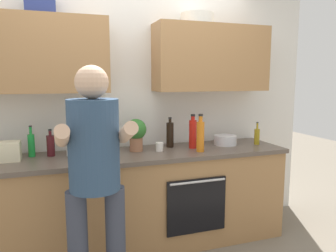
# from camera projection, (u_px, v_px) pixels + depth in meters

# --- Properties ---
(ground_plane) EXTENTS (12.00, 12.00, 0.00)m
(ground_plane) POSITION_uv_depth(u_px,v_px,m) (139.00, 245.00, 3.07)
(ground_plane) COLOR #756B5B
(back_wall_unit) EXTENTS (4.00, 0.38, 2.50)m
(back_wall_unit) POSITION_uv_depth(u_px,v_px,m) (130.00, 87.00, 3.11)
(back_wall_unit) COLOR silver
(back_wall_unit) RESTS_ON ground
(counter) EXTENTS (2.84, 0.67, 0.90)m
(counter) POSITION_uv_depth(u_px,v_px,m) (139.00, 200.00, 3.01)
(counter) COLOR #A37547
(counter) RESTS_ON ground
(person_standing) EXTENTS (0.49, 0.45, 1.66)m
(person_standing) POSITION_uv_depth(u_px,v_px,m) (95.00, 168.00, 2.16)
(person_standing) COLOR #383D4C
(person_standing) RESTS_ON ground
(bottle_juice) EXTENTS (0.07, 0.07, 0.35)m
(bottle_juice) POSITION_uv_depth(u_px,v_px,m) (200.00, 136.00, 2.97)
(bottle_juice) COLOR orange
(bottle_juice) RESTS_ON counter
(bottle_wine) EXTENTS (0.07, 0.07, 0.24)m
(bottle_wine) POSITION_uv_depth(u_px,v_px,m) (51.00, 145.00, 2.81)
(bottle_wine) COLOR #471419
(bottle_wine) RESTS_ON counter
(bottle_soda) EXTENTS (0.06, 0.06, 0.27)m
(bottle_soda) POSITION_uv_depth(u_px,v_px,m) (31.00, 145.00, 2.78)
(bottle_soda) COLOR #198C33
(bottle_soda) RESTS_ON counter
(bottle_syrup) EXTENTS (0.08, 0.08, 0.31)m
(bottle_syrup) POSITION_uv_depth(u_px,v_px,m) (111.00, 144.00, 2.68)
(bottle_syrup) COLOR #8C4C14
(bottle_syrup) RESTS_ON counter
(bottle_water) EXTENTS (0.06, 0.06, 0.35)m
(bottle_water) POSITION_uv_depth(u_px,v_px,m) (107.00, 137.00, 2.93)
(bottle_water) COLOR silver
(bottle_water) RESTS_ON counter
(bottle_soy) EXTENTS (0.07, 0.07, 0.30)m
(bottle_soy) POSITION_uv_depth(u_px,v_px,m) (170.00, 134.00, 3.17)
(bottle_soy) COLOR black
(bottle_soy) RESTS_ON counter
(bottle_oil) EXTENTS (0.06, 0.06, 0.23)m
(bottle_oil) POSITION_uv_depth(u_px,v_px,m) (257.00, 136.00, 3.31)
(bottle_oil) COLOR olive
(bottle_oil) RESTS_ON counter
(bottle_hotsauce) EXTENTS (0.07, 0.07, 0.33)m
(bottle_hotsauce) POSITION_uv_depth(u_px,v_px,m) (193.00, 133.00, 3.13)
(bottle_hotsauce) COLOR red
(bottle_hotsauce) RESTS_ON counter
(cup_coffee) EXTENTS (0.07, 0.07, 0.08)m
(cup_coffee) POSITION_uv_depth(u_px,v_px,m) (160.00, 147.00, 3.01)
(cup_coffee) COLOR white
(cup_coffee) RESTS_ON counter
(mixing_bowl) EXTENTS (0.23, 0.23, 0.10)m
(mixing_bowl) POSITION_uv_depth(u_px,v_px,m) (225.00, 140.00, 3.30)
(mixing_bowl) COLOR silver
(mixing_bowl) RESTS_ON counter
(potted_herb) EXTENTS (0.20, 0.20, 0.30)m
(potted_herb) POSITION_uv_depth(u_px,v_px,m) (136.00, 132.00, 2.99)
(potted_herb) COLOR #9E6647
(potted_herb) RESTS_ON counter
(grocery_bag_rice) EXTENTS (0.23, 0.16, 0.16)m
(grocery_bag_rice) POSITION_uv_depth(u_px,v_px,m) (5.00, 152.00, 2.64)
(grocery_bag_rice) COLOR beige
(grocery_bag_rice) RESTS_ON counter
(grocery_bag_produce) EXTENTS (0.27, 0.24, 0.19)m
(grocery_bag_produce) POSITION_uv_depth(u_px,v_px,m) (82.00, 146.00, 2.80)
(grocery_bag_produce) COLOR silver
(grocery_bag_produce) RESTS_ON counter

